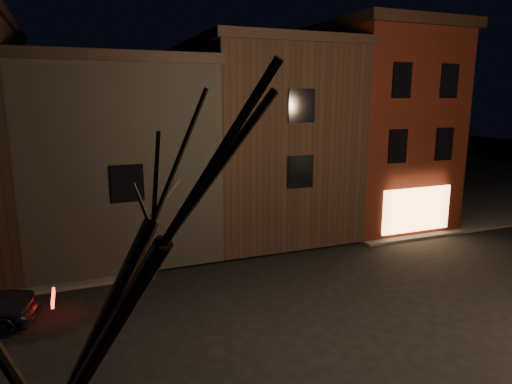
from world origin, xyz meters
The scene contains 6 objects.
ground centered at (0.00, 0.00, 0.00)m, with size 120.00×120.00×0.00m, color black.
sidewalk_far_right centered at (20.00, 20.00, 0.06)m, with size 30.00×30.00×0.12m, color #2D2B28.
corner_building centered at (8.00, 9.47, 5.40)m, with size 6.50×8.50×10.50m.
row_building_a centered at (1.50, 10.50, 4.83)m, with size 7.30×10.30×9.40m.
row_building_b centered at (-5.75, 10.50, 4.33)m, with size 7.80×10.30×8.40m.
bare_tree_left centered at (-8.00, -7.00, 5.43)m, with size 5.60×5.60×7.50m.
Camera 1 is at (-7.54, -11.87, 6.87)m, focal length 32.00 mm.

